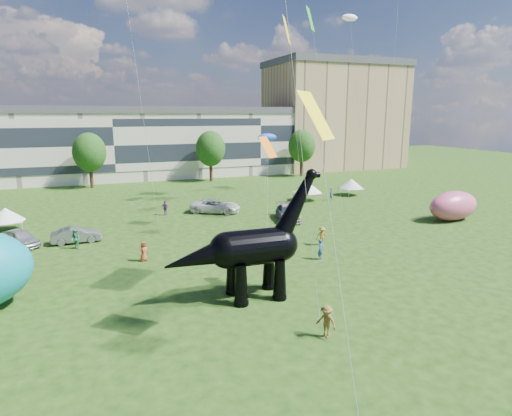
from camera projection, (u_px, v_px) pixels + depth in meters
name	position (u px, v px, depth m)	size (l,w,h in m)	color
ground	(315.00, 316.00, 25.52)	(220.00, 220.00, 0.00)	#16330C
terrace_row	(113.00, 146.00, 77.94)	(78.00, 11.00, 12.00)	beige
apartment_block	(334.00, 117.00, 96.42)	(28.00, 18.00, 22.00)	tan
tree_mid_left	(89.00, 149.00, 68.27)	(5.20, 5.20, 9.44)	#382314
tree_mid_right	(210.00, 146.00, 75.28)	(5.20, 5.20, 9.44)	#382314
tree_far_right	(302.00, 143.00, 81.59)	(5.20, 5.20, 9.44)	#382314
dinosaur_sculpture	(249.00, 250.00, 27.40)	(10.49, 2.93, 8.61)	black
car_silver	(20.00, 238.00, 38.80)	(1.83, 4.56, 1.55)	silver
car_grey	(77.00, 235.00, 39.87)	(1.54, 4.42, 1.46)	slate
car_white	(215.00, 206.00, 52.00)	(2.78, 6.03, 1.68)	silver
car_dark	(288.00, 213.00, 48.42)	(2.26, 5.57, 1.62)	#595960
gazebo_near	(307.00, 187.00, 59.06)	(3.97, 3.97, 2.67)	white
gazebo_far	(351.00, 184.00, 63.05)	(3.69, 3.69, 2.46)	silver
gazebo_left	(6.00, 215.00, 43.63)	(4.15, 4.15, 2.45)	silver
inflatable_pink	(453.00, 206.00, 48.14)	(6.65, 3.33, 3.33)	#CA4E76
visitors	(171.00, 244.00, 36.59)	(44.36, 33.60, 1.85)	#98784C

